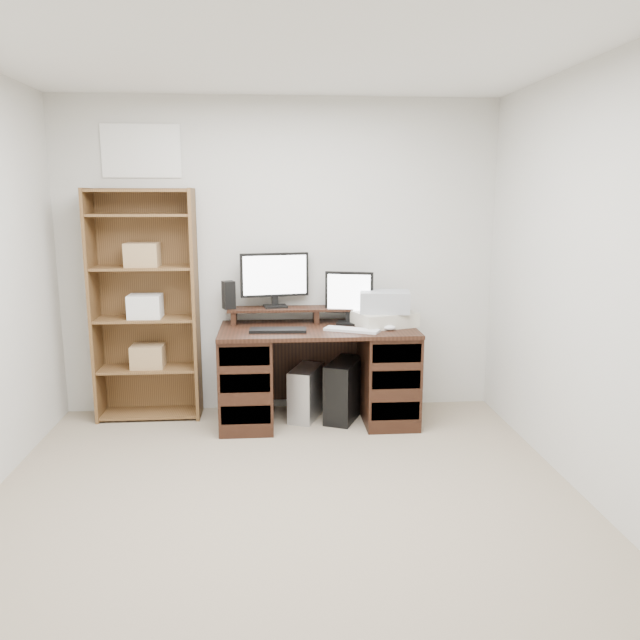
{
  "coord_description": "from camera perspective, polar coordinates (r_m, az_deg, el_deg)",
  "views": [
    {
      "loc": [
        -0.06,
        -3.03,
        1.74
      ],
      "look_at": [
        0.28,
        1.43,
        0.85
      ],
      "focal_mm": 35.0,
      "sensor_mm": 36.0,
      "label": 1
    }
  ],
  "objects": [
    {
      "name": "keyboard_black",
      "position": [
        4.64,
        -3.86,
        -0.94
      ],
      "size": [
        0.43,
        0.16,
        0.02
      ],
      "primitive_type": "cube",
      "rotation": [
        0.0,
        0.0,
        -0.05
      ],
      "color": "black",
      "rests_on": "desk"
    },
    {
      "name": "printer",
      "position": [
        4.86,
        5.91,
        0.12
      ],
      "size": [
        0.52,
        0.45,
        0.11
      ],
      "primitive_type": "cube",
      "rotation": [
        0.0,
        0.0,
        0.32
      ],
      "color": "#BBB6A3",
      "rests_on": "desk"
    },
    {
      "name": "monitor_small",
      "position": [
        4.89,
        2.67,
        2.24
      ],
      "size": [
        0.37,
        0.18,
        0.41
      ],
      "rotation": [
        0.0,
        0.0,
        -0.27
      ],
      "color": "black",
      "rests_on": "desk"
    },
    {
      "name": "tower_black",
      "position": [
        4.97,
        2.23,
        -6.39
      ],
      "size": [
        0.37,
        0.51,
        0.47
      ],
      "rotation": [
        0.0,
        0.0,
        -0.41
      ],
      "color": "black",
      "rests_on": "ground"
    },
    {
      "name": "basket",
      "position": [
        4.84,
        5.94,
        1.7
      ],
      "size": [
        0.41,
        0.32,
        0.16
      ],
      "primitive_type": "cube",
      "rotation": [
        0.0,
        0.0,
        -0.16
      ],
      "color": "#9A9EA4",
      "rests_on": "printer"
    },
    {
      "name": "bookshelf",
      "position": [
        5.05,
        -15.64,
        1.47
      ],
      "size": [
        0.8,
        0.3,
        1.8
      ],
      "color": "brown",
      "rests_on": "ground"
    },
    {
      "name": "tower_silver",
      "position": [
        4.99,
        -1.3,
        -6.66
      ],
      "size": [
        0.31,
        0.45,
        0.41
      ],
      "primitive_type": "cube",
      "rotation": [
        0.0,
        0.0,
        -0.35
      ],
      "color": "#ADB0B4",
      "rests_on": "ground"
    },
    {
      "name": "monitor_wide",
      "position": [
        4.96,
        -4.17,
        3.95
      ],
      "size": [
        0.54,
        0.17,
        0.43
      ],
      "rotation": [
        0.0,
        0.0,
        0.18
      ],
      "color": "black",
      "rests_on": "riser_shelf"
    },
    {
      "name": "speaker",
      "position": [
        4.94,
        -8.36,
        2.28
      ],
      "size": [
        0.11,
        0.11,
        0.22
      ],
      "primitive_type": "cube",
      "rotation": [
        0.0,
        0.0,
        0.4
      ],
      "color": "black",
      "rests_on": "riser_shelf"
    },
    {
      "name": "riser_shelf",
      "position": [
        4.97,
        -0.37,
        0.86
      ],
      "size": [
        1.4,
        0.22,
        0.12
      ],
      "color": "black",
      "rests_on": "desk"
    },
    {
      "name": "keyboard_white",
      "position": [
        4.66,
        2.93,
        -0.91
      ],
      "size": [
        0.42,
        0.28,
        0.02
      ],
      "primitive_type": "cube",
      "rotation": [
        0.0,
        0.0,
        -0.43
      ],
      "color": "silver",
      "rests_on": "desk"
    },
    {
      "name": "desk",
      "position": [
        4.87,
        -0.19,
        -4.84
      ],
      "size": [
        1.5,
        0.7,
        0.75
      ],
      "color": "black",
      "rests_on": "ground"
    },
    {
      "name": "mouse",
      "position": [
        4.71,
        6.35,
        -0.71
      ],
      "size": [
        0.1,
        0.07,
        0.04
      ],
      "primitive_type": "ellipsoid",
      "rotation": [
        0.0,
        0.0,
        0.05
      ],
      "color": "silver",
      "rests_on": "desk"
    },
    {
      "name": "room",
      "position": [
        3.07,
        -3.23,
        2.09
      ],
      "size": [
        3.54,
        4.04,
        2.54
      ],
      "color": "gray",
      "rests_on": "ground"
    }
  ]
}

